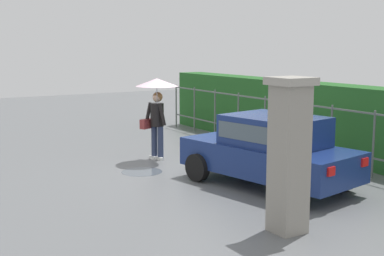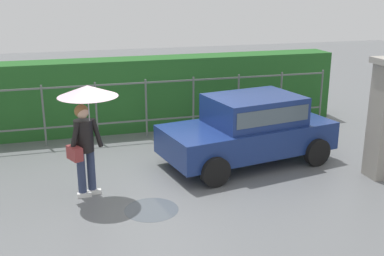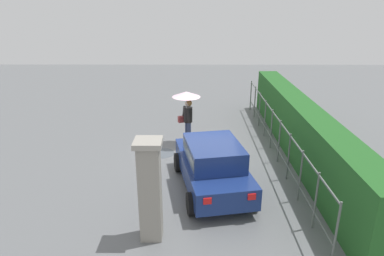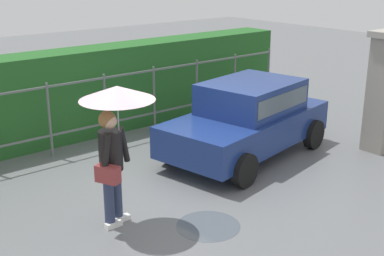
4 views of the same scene
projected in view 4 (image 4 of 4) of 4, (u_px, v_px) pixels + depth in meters
ground_plane at (183, 184)px, 8.91m from camera, size 40.00×40.00×0.00m
car at (248, 116)px, 10.03m from camera, size 3.94×2.39×1.48m
pedestrian at (114, 122)px, 7.10m from camera, size 1.06×1.06×2.08m
gate_pillar at (383, 91)px, 10.14m from camera, size 0.60×0.60×2.42m
fence_section at (78, 111)px, 10.27m from camera, size 11.20×0.05×1.50m
hedge_row at (59, 97)px, 10.88m from camera, size 12.15×0.90×1.90m
puddle_near at (208, 226)px, 7.50m from camera, size 0.95×0.95×0.00m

